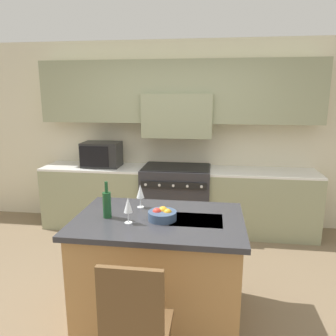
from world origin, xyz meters
name	(u,v)px	position (x,y,z in m)	size (l,w,h in m)	color
ground_plane	(155,301)	(0.00, 0.00, 0.00)	(10.00, 10.00, 0.00)	#7A664C
back_cabinetry	(179,118)	(0.00, 2.02, 1.61)	(10.00, 0.46, 2.70)	beige
back_counter	(176,199)	(0.00, 1.77, 0.46)	(3.90, 0.62, 0.91)	gray
range_stove	(176,198)	(0.00, 1.75, 0.47)	(0.96, 0.70, 0.94)	#2D2D33
microwave	(102,154)	(-1.10, 1.77, 1.09)	(0.54, 0.38, 0.36)	black
kitchen_island	(159,267)	(0.07, -0.16, 0.47)	(1.43, 0.97, 0.92)	#B7844C
island_chair	(135,324)	(0.05, -1.01, 0.54)	(0.42, 0.40, 0.99)	brown
wine_bottle	(107,204)	(-0.37, -0.21, 1.04)	(0.07, 0.07, 0.31)	#194723
wine_glass_near	(128,206)	(-0.16, -0.31, 1.07)	(0.07, 0.07, 0.22)	white
wine_glass_far	(140,192)	(-0.14, 0.07, 1.07)	(0.07, 0.07, 0.22)	white
fruit_bowl	(162,215)	(0.10, -0.20, 0.97)	(0.24, 0.24, 0.10)	#384C6B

